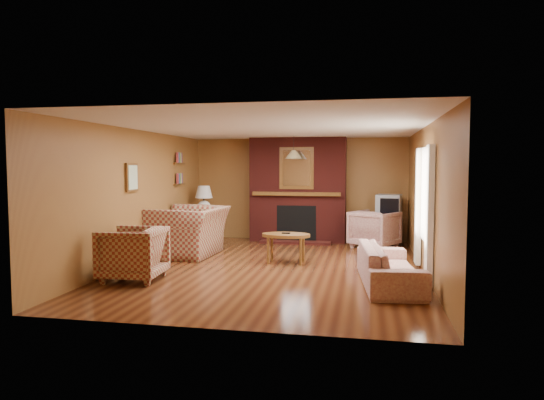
% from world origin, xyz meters
% --- Properties ---
extents(floor, '(6.50, 6.50, 0.00)m').
position_xyz_m(floor, '(0.00, 0.00, 0.00)').
color(floor, '#431E0E').
rests_on(floor, ground).
extents(ceiling, '(6.50, 6.50, 0.00)m').
position_xyz_m(ceiling, '(0.00, 0.00, 2.40)').
color(ceiling, silver).
rests_on(ceiling, wall_back).
extents(wall_back, '(6.50, 0.00, 6.50)m').
position_xyz_m(wall_back, '(0.00, 3.25, 1.20)').
color(wall_back, olive).
rests_on(wall_back, floor).
extents(wall_front, '(6.50, 0.00, 6.50)m').
position_xyz_m(wall_front, '(0.00, -3.25, 1.20)').
color(wall_front, olive).
rests_on(wall_front, floor).
extents(wall_left, '(0.00, 6.50, 6.50)m').
position_xyz_m(wall_left, '(-2.50, 0.00, 1.20)').
color(wall_left, olive).
rests_on(wall_left, floor).
extents(wall_right, '(0.00, 6.50, 6.50)m').
position_xyz_m(wall_right, '(2.50, 0.00, 1.20)').
color(wall_right, olive).
rests_on(wall_right, floor).
extents(fireplace, '(2.20, 0.82, 2.40)m').
position_xyz_m(fireplace, '(0.00, 2.98, 1.18)').
color(fireplace, '#4B1410').
rests_on(fireplace, floor).
extents(window_right, '(0.10, 1.85, 2.00)m').
position_xyz_m(window_right, '(2.45, -0.20, 1.13)').
color(window_right, beige).
rests_on(window_right, wall_right).
extents(bookshelf, '(0.09, 0.55, 0.71)m').
position_xyz_m(bookshelf, '(-2.44, 1.90, 1.67)').
color(bookshelf, brown).
rests_on(bookshelf, wall_left).
extents(botanical_print, '(0.05, 0.40, 0.50)m').
position_xyz_m(botanical_print, '(-2.47, -0.30, 1.55)').
color(botanical_print, brown).
rests_on(botanical_print, wall_left).
extents(pendant_light, '(0.36, 0.36, 0.48)m').
position_xyz_m(pendant_light, '(0.00, 2.30, 2.00)').
color(pendant_light, black).
rests_on(pendant_light, ceiling).
extents(plaid_loveseat, '(1.34, 1.51, 0.95)m').
position_xyz_m(plaid_loveseat, '(-1.85, 0.81, 0.47)').
color(plaid_loveseat, maroon).
rests_on(plaid_loveseat, floor).
extents(plaid_armchair, '(0.96, 0.94, 0.82)m').
position_xyz_m(plaid_armchair, '(-1.95, -1.33, 0.41)').
color(plaid_armchair, maroon).
rests_on(plaid_armchair, floor).
extents(floral_sofa, '(0.96, 2.04, 0.58)m').
position_xyz_m(floral_sofa, '(1.90, -0.90, 0.29)').
color(floral_sofa, beige).
rests_on(floral_sofa, floor).
extents(floral_armchair, '(1.19, 1.20, 0.80)m').
position_xyz_m(floral_armchair, '(1.74, 2.38, 0.40)').
color(floral_armchair, beige).
rests_on(floral_armchair, floor).
extents(coffee_table, '(0.87, 0.54, 0.55)m').
position_xyz_m(coffee_table, '(0.15, 0.41, 0.46)').
color(coffee_table, brown).
rests_on(coffee_table, floor).
extents(side_table, '(0.52, 0.52, 0.64)m').
position_xyz_m(side_table, '(-2.10, 2.45, 0.32)').
color(side_table, brown).
rests_on(side_table, floor).
extents(table_lamp, '(0.40, 0.40, 0.66)m').
position_xyz_m(table_lamp, '(-2.10, 2.45, 1.01)').
color(table_lamp, white).
rests_on(table_lamp, side_table).
extents(tv_stand, '(0.64, 0.60, 0.65)m').
position_xyz_m(tv_stand, '(2.05, 2.80, 0.32)').
color(tv_stand, black).
rests_on(tv_stand, floor).
extents(crt_tv, '(0.60, 0.59, 0.48)m').
position_xyz_m(crt_tv, '(2.05, 2.79, 0.89)').
color(crt_tv, '#9A9DA1').
rests_on(crt_tv, tv_stand).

